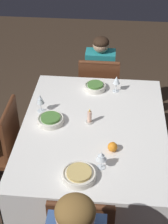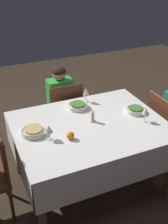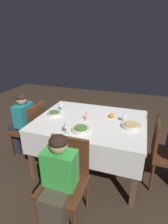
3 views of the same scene
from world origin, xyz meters
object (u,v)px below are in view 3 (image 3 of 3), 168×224
at_px(dining_table, 91,126).
at_px(chair_west, 31,127).
at_px(chair_east, 165,151).
at_px(person_child_teal, 21,122).
at_px(bowl_east, 131,126).
at_px(wine_glass_west, 61,104).
at_px(candle_centerpiece, 87,117).
at_px(bowl_south, 81,129).
at_px(wine_glass_south, 66,124).
at_px(bowl_west, 54,113).
at_px(wine_glass_east, 124,115).
at_px(orange_fruit, 112,115).
at_px(person_child_green, 58,184).
at_px(chair_south, 66,177).

relative_size(dining_table, chair_west, 1.63).
relative_size(chair_east, person_child_teal, 0.86).
xyz_separation_m(bowl_east, wine_glass_west, (-1.04, 0.22, 0.08)).
relative_size(person_child_teal, candle_centerpiece, 7.79).
bearing_deg(bowl_south, candle_centerpiece, 94.92).
distance_m(wine_glass_south, bowl_west, 0.56).
bearing_deg(wine_glass_east, bowl_south, -136.96).
height_order(chair_east, orange_fruit, chair_east).
relative_size(chair_west, bowl_west, 4.56).
bearing_deg(chair_west, bowl_east, 88.00).
bearing_deg(person_child_green, person_child_teal, 139.06).
relative_size(dining_table, wine_glass_west, 9.53).
bearing_deg(person_child_green, dining_table, 89.13).
height_order(person_child_green, wine_glass_south, person_child_green).
bearing_deg(wine_glass_east, wine_glass_south, -138.29).
distance_m(person_child_green, bowl_south, 0.67).
height_order(bowl_south, orange_fruit, orange_fruit).
height_order(chair_south, bowl_south, chair_south).
distance_m(bowl_east, wine_glass_west, 1.06).
bearing_deg(bowl_east, dining_table, 173.69).
bearing_deg(person_child_green, bowl_west, 118.40).
relative_size(bowl_south, orange_fruit, 2.98).
distance_m(wine_glass_west, candle_centerpiece, 0.51).
distance_m(person_child_green, candle_centerpiece, 0.96).
bearing_deg(chair_south, bowl_west, 123.27).
bearing_deg(wine_glass_east, dining_table, -169.61).
bearing_deg(person_child_green, bowl_east, 59.22).
xyz_separation_m(bowl_south, wine_glass_west, (-0.49, 0.50, 0.08)).
bearing_deg(orange_fruit, bowl_west, -167.47).
height_order(person_child_teal, wine_glass_east, person_child_teal).
xyz_separation_m(person_child_green, bowl_east, (0.54, 0.91, 0.23)).
bearing_deg(candle_centerpiece, wine_glass_west, 157.03).
height_order(chair_east, candle_centerpiece, candle_centerpiece).
bearing_deg(dining_table, wine_glass_south, -109.54).
relative_size(chair_east, orange_fruit, 12.46).
height_order(person_child_green, person_child_teal, person_child_green).
distance_m(bowl_south, wine_glass_south, 0.19).
xyz_separation_m(bowl_west, wine_glass_west, (0.02, 0.18, 0.08)).
distance_m(dining_table, person_child_teal, 1.13).
height_order(dining_table, bowl_east, bowl_east).
height_order(wine_glass_east, bowl_south, wine_glass_east).
distance_m(wine_glass_east, wine_glass_south, 0.78).
distance_m(dining_table, bowl_south, 0.36).
height_order(person_child_teal, bowl_south, person_child_teal).
bearing_deg(bowl_east, person_child_teal, 178.20).
bearing_deg(orange_fruit, person_child_teal, -173.54).
bearing_deg(chair_west, wine_glass_east, 93.49).
xyz_separation_m(chair_east, chair_west, (-1.91, 0.01, 0.00)).
bearing_deg(bowl_south, wine_glass_west, 134.48).
height_order(wine_glass_east, bowl_west, wine_glass_east).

